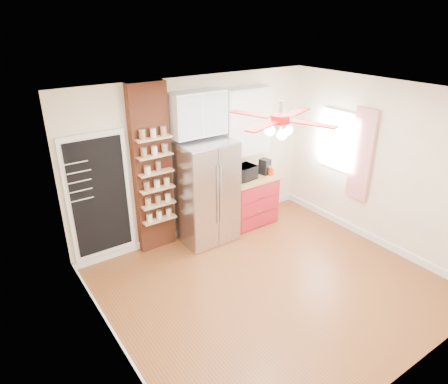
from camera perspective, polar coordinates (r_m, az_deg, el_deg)
floor at (r=5.95m, az=6.68°, el=-13.04°), size 4.50×4.50×0.00m
ceiling at (r=4.82m, az=8.25°, el=13.42°), size 4.50×4.50×0.00m
wall_back at (r=6.73m, az=-4.00°, el=4.81°), size 4.50×0.02×2.70m
wall_front at (r=4.20m, az=26.12°, el=-10.81°), size 4.50×0.02×2.70m
wall_left at (r=4.24m, az=-16.26°, el=-8.67°), size 0.02×4.00×2.70m
wall_right at (r=6.86m, az=21.60°, el=3.48°), size 0.02×4.00×2.70m
chalkboard at (r=6.17m, az=-17.39°, el=-0.70°), size 0.95×0.05×1.95m
brick_pillar at (r=6.30m, az=-10.25°, el=3.07°), size 0.60×0.16×2.70m
fridge at (r=6.59m, az=-2.59°, el=-0.05°), size 0.90×0.70×1.75m
upper_glass_cabinet at (r=6.34m, az=-3.77°, el=11.12°), size 0.90×0.35×0.70m
red_cabinet at (r=7.32m, az=3.68°, el=-1.14°), size 0.94×0.64×0.90m
upper_shelf_unit at (r=6.96m, az=3.12°, el=10.00°), size 0.90×0.30×1.15m
window at (r=7.28m, az=15.99°, el=7.09°), size 0.04×0.75×1.05m
curtain at (r=6.96m, az=19.06°, el=5.03°), size 0.06×0.40×1.55m
ceiling_fan at (r=4.88m, az=8.06°, el=10.24°), size 1.40×1.40×0.44m
toaster_oven at (r=6.99m, az=2.74°, el=2.73°), size 0.48×0.35×0.25m
coffee_maker at (r=7.27m, az=5.84°, el=3.64°), size 0.19×0.21×0.28m
canister_left at (r=7.25m, az=6.70°, el=2.96°), size 0.12×0.12×0.15m
canister_right at (r=7.32m, az=6.15°, el=3.20°), size 0.13×0.13×0.14m
pantry_jar_oats at (r=6.09m, az=-10.90°, el=3.08°), size 0.11×0.11×0.12m
pantry_jar_beans at (r=6.17m, az=-9.39°, el=3.61°), size 0.10×0.10×0.14m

